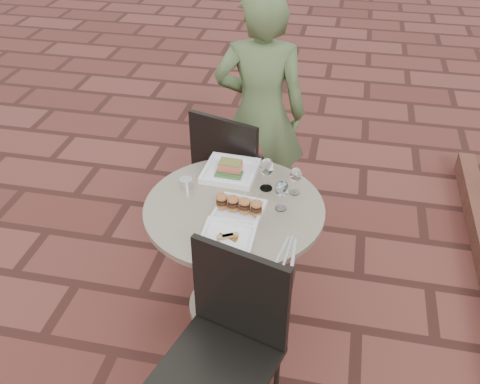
% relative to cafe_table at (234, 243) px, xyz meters
% --- Properties ---
extents(ground, '(60.00, 60.00, 0.00)m').
position_rel_cafe_table_xyz_m(ground, '(-0.14, -0.02, -0.48)').
color(ground, '#5B2B24').
rests_on(ground, ground).
extents(cafe_table, '(0.90, 0.90, 0.73)m').
position_rel_cafe_table_xyz_m(cafe_table, '(0.00, 0.00, 0.00)').
color(cafe_table, gray).
rests_on(cafe_table, ground).
extents(chair_far, '(0.55, 0.55, 0.93)m').
position_rel_cafe_table_xyz_m(chair_far, '(-0.14, 0.61, 0.07)').
color(chair_far, black).
rests_on(chair_far, ground).
extents(chair_near, '(0.54, 0.54, 0.93)m').
position_rel_cafe_table_xyz_m(chair_near, '(0.12, -0.64, 0.07)').
color(chair_near, black).
rests_on(chair_near, ground).
extents(diner, '(0.61, 0.44, 1.57)m').
position_rel_cafe_table_xyz_m(diner, '(-0.03, 0.88, 0.30)').
color(diner, '#495D33').
rests_on(diner, ground).
extents(plate_salmon, '(0.29, 0.29, 0.08)m').
position_rel_cafe_table_xyz_m(plate_salmon, '(-0.08, 0.28, 0.27)').
color(plate_salmon, white).
rests_on(plate_salmon, cafe_table).
extents(plate_sliders, '(0.25, 0.25, 0.15)m').
position_rel_cafe_table_xyz_m(plate_sliders, '(0.04, -0.05, 0.28)').
color(plate_sliders, white).
rests_on(plate_sliders, cafe_table).
extents(plate_tuna, '(0.24, 0.24, 0.03)m').
position_rel_cafe_table_xyz_m(plate_tuna, '(0.03, -0.26, 0.26)').
color(plate_tuna, white).
rests_on(plate_tuna, cafe_table).
extents(wine_glass_right, '(0.07, 0.07, 0.16)m').
position_rel_cafe_table_xyz_m(wine_glass_right, '(0.23, 0.03, 0.36)').
color(wine_glass_right, white).
rests_on(wine_glass_right, cafe_table).
extents(wine_glass_mid, '(0.08, 0.08, 0.18)m').
position_rel_cafe_table_xyz_m(wine_glass_mid, '(0.13, 0.18, 0.37)').
color(wine_glass_mid, white).
rests_on(wine_glass_mid, cafe_table).
extents(wine_glass_far, '(0.06, 0.06, 0.15)m').
position_rel_cafe_table_xyz_m(wine_glass_far, '(0.28, 0.18, 0.35)').
color(wine_glass_far, white).
rests_on(wine_glass_far, cafe_table).
extents(steel_ramekin, '(0.08, 0.08, 0.05)m').
position_rel_cafe_table_xyz_m(steel_ramekin, '(-0.28, 0.11, 0.27)').
color(steel_ramekin, silver).
rests_on(steel_ramekin, cafe_table).
extents(cutlery_set, '(0.10, 0.22, 0.00)m').
position_rel_cafe_table_xyz_m(cutlery_set, '(0.31, -0.28, 0.25)').
color(cutlery_set, silver).
rests_on(cutlery_set, cafe_table).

